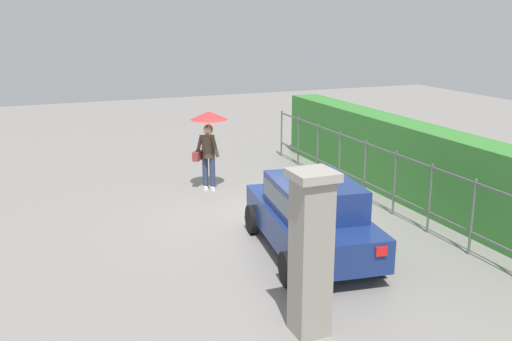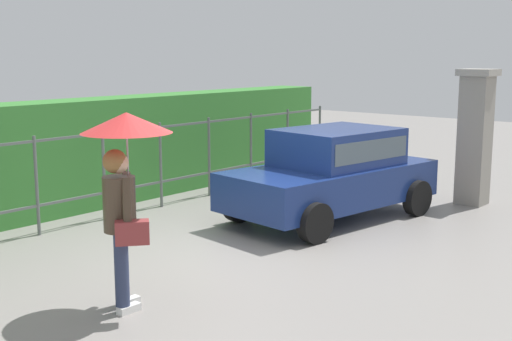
% 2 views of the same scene
% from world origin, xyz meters
% --- Properties ---
extents(ground_plane, '(40.00, 40.00, 0.00)m').
position_xyz_m(ground_plane, '(0.00, 0.00, 0.00)').
color(ground_plane, gray).
extents(car, '(3.91, 2.27, 1.48)m').
position_xyz_m(car, '(2.35, 0.15, 0.80)').
color(car, navy).
rests_on(car, ground).
extents(pedestrian, '(0.95, 0.95, 2.09)m').
position_xyz_m(pedestrian, '(-2.38, -0.38, 1.54)').
color(pedestrian, '#2D3856').
rests_on(pedestrian, ground).
extents(gate_pillar, '(0.60, 0.60, 2.42)m').
position_xyz_m(gate_pillar, '(4.86, -1.20, 1.24)').
color(gate_pillar, gray).
rests_on(gate_pillar, ground).
extents(fence_section, '(11.09, 0.05, 1.50)m').
position_xyz_m(fence_section, '(0.48, 2.93, 0.83)').
color(fence_section, '#59605B').
rests_on(fence_section, ground).
extents(hedge_row, '(12.04, 0.90, 1.90)m').
position_xyz_m(hedge_row, '(0.48, 3.99, 0.95)').
color(hedge_row, '#387F33').
rests_on(hedge_row, ground).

